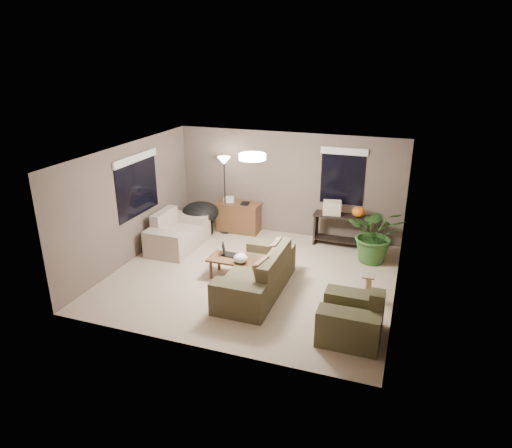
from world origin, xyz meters
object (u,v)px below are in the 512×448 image
(loveseat, at_px, (177,235))
(coffee_table, at_px, (234,261))
(desk, at_px, (238,217))
(cat_scratching_post, at_px, (368,289))
(armchair, at_px, (352,320))
(main_sofa, at_px, (258,277))
(floor_lamp, at_px, (224,170))
(console_table, at_px, (342,228))
(papasan_chair, at_px, (200,215))
(houseplant, at_px, (376,240))

(loveseat, relative_size, coffee_table, 1.60)
(desk, relative_size, cat_scratching_post, 2.20)
(armchair, height_order, cat_scratching_post, armchair)
(main_sofa, bearing_deg, coffee_table, 149.61)
(desk, xyz_separation_m, cat_scratching_post, (3.45, -2.39, -0.16))
(armchair, bearing_deg, loveseat, 152.74)
(loveseat, bearing_deg, armchair, -27.26)
(main_sofa, height_order, armchair, same)
(loveseat, bearing_deg, coffee_table, -28.23)
(armchair, relative_size, floor_lamp, 0.52)
(coffee_table, height_order, console_table, console_table)
(papasan_chair, relative_size, houseplant, 0.90)
(armchair, bearing_deg, desk, 132.75)
(coffee_table, xyz_separation_m, console_table, (1.74, 2.31, 0.08))
(papasan_chair, height_order, houseplant, houseplant)
(main_sofa, height_order, papasan_chair, main_sofa)
(coffee_table, relative_size, console_table, 0.77)
(desk, height_order, console_table, same)
(armchair, xyz_separation_m, houseplant, (0.06, 2.95, 0.20))
(loveseat, bearing_deg, papasan_chair, 81.65)
(loveseat, relative_size, cat_scratching_post, 3.20)
(console_table, bearing_deg, main_sofa, -112.32)
(loveseat, relative_size, desk, 1.45)
(papasan_chair, bearing_deg, console_table, 6.36)
(armchair, relative_size, papasan_chair, 0.87)
(loveseat, distance_m, console_table, 3.79)
(houseplant, bearing_deg, console_table, 143.34)
(papasan_chair, bearing_deg, floor_lamp, 25.94)
(coffee_table, distance_m, desk, 2.50)
(loveseat, xyz_separation_m, desk, (0.98, 1.39, 0.08))
(cat_scratching_post, bearing_deg, coffee_table, 179.39)
(loveseat, bearing_deg, cat_scratching_post, -12.73)
(loveseat, bearing_deg, desk, 54.86)
(coffee_table, relative_size, cat_scratching_post, 2.00)
(main_sofa, relative_size, armchair, 2.20)
(coffee_table, xyz_separation_m, cat_scratching_post, (2.61, -0.03, -0.14))
(console_table, height_order, cat_scratching_post, console_table)
(main_sofa, relative_size, console_table, 1.69)
(coffee_table, bearing_deg, houseplant, 33.48)
(armchair, bearing_deg, coffee_table, 153.44)
(houseplant, xyz_separation_m, cat_scratching_post, (0.05, -1.72, -0.28))
(console_table, height_order, floor_lamp, floor_lamp)
(console_table, relative_size, houseplant, 1.02)
(armchair, xyz_separation_m, cat_scratching_post, (0.11, 1.22, -0.08))
(loveseat, bearing_deg, console_table, 20.64)
(desk, relative_size, console_table, 0.85)
(armchair, xyz_separation_m, desk, (-3.34, 3.61, 0.08))
(armchair, bearing_deg, main_sofa, 154.82)
(cat_scratching_post, bearing_deg, main_sofa, -170.04)
(console_table, xyz_separation_m, floor_lamp, (-2.86, -0.11, 1.16))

